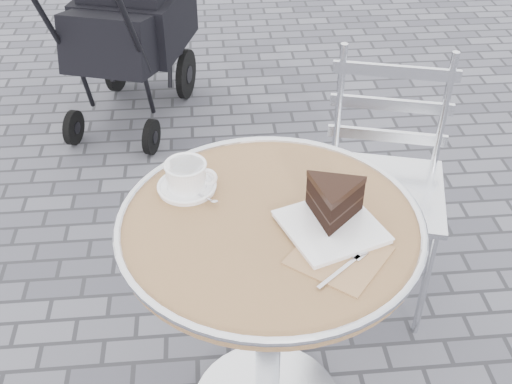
{
  "coord_description": "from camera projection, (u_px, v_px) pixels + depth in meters",
  "views": [
    {
      "loc": [
        -0.14,
        -1.13,
        1.68
      ],
      "look_at": [
        -0.03,
        0.05,
        0.78
      ],
      "focal_mm": 45.0,
      "sensor_mm": 36.0,
      "label": 1
    }
  ],
  "objects": [
    {
      "name": "cake_plate_set",
      "position": [
        333.0,
        207.0,
        1.44
      ],
      "size": [
        0.26,
        0.34,
        0.11
      ],
      "rotation": [
        0.0,
        0.0,
        0.35
      ],
      "color": "#A07557",
      "rests_on": "cafe_table"
    },
    {
      "name": "cappuccino_set",
      "position": [
        187.0,
        178.0,
        1.56
      ],
      "size": [
        0.15,
        0.15,
        0.07
      ],
      "rotation": [
        0.0,
        0.0,
        -0.23
      ],
      "color": "white",
      "rests_on": "cafe_table"
    },
    {
      "name": "bistro_chair",
      "position": [
        386.0,
        153.0,
        2.06
      ],
      "size": [
        0.48,
        0.48,
        0.86
      ],
      "rotation": [
        0.0,
        0.0,
        -0.27
      ],
      "color": "silver",
      "rests_on": "ground"
    },
    {
      "name": "cafe_table",
      "position": [
        269.0,
        273.0,
        1.58
      ],
      "size": [
        0.72,
        0.72,
        0.74
      ],
      "color": "silver",
      "rests_on": "ground"
    },
    {
      "name": "baby_stroller",
      "position": [
        129.0,
        34.0,
        3.05
      ],
      "size": [
        0.67,
        1.0,
        0.96
      ],
      "rotation": [
        0.0,
        0.0,
        -0.3
      ],
      "color": "black",
      "rests_on": "ground"
    }
  ]
}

